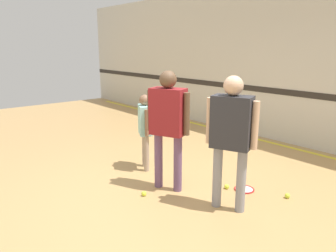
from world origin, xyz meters
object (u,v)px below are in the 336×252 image
(person_instructor, at_px, (168,118))
(person_student_left, at_px, (145,124))
(tennis_ball_by_spare_racket, at_px, (227,187))
(racket_spare_on_floor, at_px, (244,189))
(tennis_ball_near_instructor, at_px, (144,194))
(tennis_ball_stray_left, at_px, (287,196))
(person_student_right, at_px, (231,129))

(person_instructor, bearing_deg, person_student_left, 142.60)
(person_instructor, height_order, tennis_ball_by_spare_racket, person_instructor)
(person_instructor, distance_m, racket_spare_on_floor, 1.44)
(tennis_ball_by_spare_racket, bearing_deg, racket_spare_on_floor, 46.12)
(racket_spare_on_floor, bearing_deg, tennis_ball_by_spare_racket, 96.90)
(tennis_ball_near_instructor, bearing_deg, tennis_ball_stray_left, 48.03)
(tennis_ball_by_spare_racket, relative_size, tennis_ball_stray_left, 1.00)
(person_student_right, bearing_deg, person_instructor, -10.81)
(person_student_left, relative_size, tennis_ball_by_spare_racket, 18.15)
(person_student_right, xyz_separation_m, tennis_ball_by_spare_racket, (-0.37, 0.42, -0.96))
(person_student_right, distance_m, tennis_ball_by_spare_racket, 1.11)
(person_student_left, distance_m, person_student_right, 1.73)
(person_instructor, height_order, racket_spare_on_floor, person_instructor)
(person_student_right, relative_size, racket_spare_on_floor, 3.47)
(person_student_right, xyz_separation_m, tennis_ball_stray_left, (0.32, 0.80, -0.96))
(person_student_right, bearing_deg, tennis_ball_near_instructor, 9.73)
(person_instructor, height_order, person_student_right, person_instructor)
(tennis_ball_near_instructor, xyz_separation_m, tennis_ball_stray_left, (1.25, 1.39, 0.00))
(person_student_right, relative_size, tennis_ball_stray_left, 24.28)
(tennis_ball_by_spare_racket, bearing_deg, tennis_ball_stray_left, 28.74)
(person_student_left, bearing_deg, tennis_ball_by_spare_racket, 45.40)
(person_student_right, bearing_deg, person_student_left, -23.37)
(tennis_ball_near_instructor, distance_m, tennis_ball_stray_left, 1.86)
(tennis_ball_by_spare_racket, bearing_deg, person_student_left, -163.49)
(person_instructor, relative_size, tennis_ball_by_spare_racket, 24.48)
(person_instructor, distance_m, tennis_ball_by_spare_racket, 1.26)
(person_student_right, bearing_deg, tennis_ball_stray_left, -134.49)
(person_student_right, height_order, tennis_ball_near_instructor, person_student_right)
(racket_spare_on_floor, xyz_separation_m, tennis_ball_stray_left, (0.53, 0.21, 0.02))
(person_student_left, xyz_separation_m, tennis_ball_by_spare_racket, (1.34, 0.40, -0.71))
(person_student_right, distance_m, racket_spare_on_floor, 1.16)
(person_student_left, relative_size, racket_spare_on_floor, 2.59)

